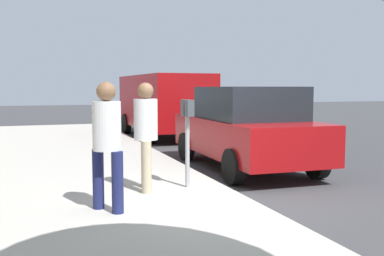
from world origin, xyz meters
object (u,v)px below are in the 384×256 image
Objects in this scene: pedestrian_at_meter at (146,128)px; pedestrian_bystander at (107,137)px; parked_sedan_near at (246,128)px; parking_meter at (187,124)px; parked_van_far at (163,102)px.

pedestrian_at_meter is 1.00× the size of pedestrian_bystander.
pedestrian_at_meter reaches higher than parked_sedan_near.
parking_meter is at bearing 11.58° from pedestrian_at_meter.
parking_meter is 0.68m from pedestrian_at_meter.
pedestrian_at_meter is at bearing 162.36° from parked_van_far.
parked_sedan_near is at bearing 6.10° from pedestrian_bystander.
pedestrian_at_meter is 1.21m from pedestrian_bystander.
parked_van_far is at bearing 36.29° from pedestrian_bystander.
parked_van_far is at bearing 84.34° from pedestrian_at_meter.
parked_sedan_near is 6.47m from parked_van_far.
parking_meter is at bearing 0.04° from pedestrian_bystander.
pedestrian_at_meter is (0.00, 0.68, -0.04)m from parking_meter.
parked_van_far reaches higher than parked_sedan_near.
pedestrian_bystander is at bearing -115.96° from pedestrian_at_meter.
pedestrian_at_meter is at bearing 89.59° from parking_meter.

